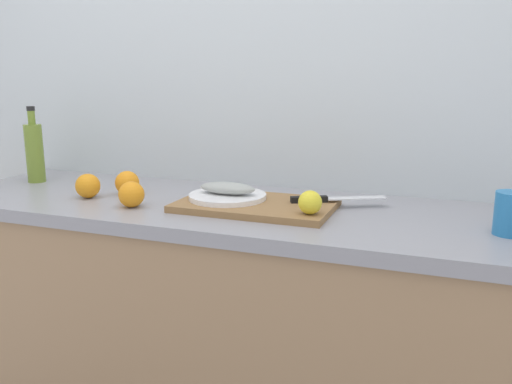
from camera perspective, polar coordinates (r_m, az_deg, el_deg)
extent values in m
cube|color=silver|center=(1.86, 1.33, 11.45)|extent=(3.20, 0.05, 2.50)
cube|color=#9E7A56|center=(1.77, -2.42, -16.25)|extent=(2.00, 0.58, 0.86)
cube|color=gray|center=(1.61, -2.57, -2.04)|extent=(2.00, 0.60, 0.04)
cube|color=olive|center=(1.55, 0.00, -1.45)|extent=(0.46, 0.29, 0.02)
cylinder|color=white|center=(1.59, -3.15, -0.47)|extent=(0.24, 0.24, 0.01)
ellipsoid|color=#999E99|center=(1.58, -3.16, 0.43)|extent=(0.18, 0.08, 0.04)
cube|color=silver|center=(1.58, 10.97, -0.66)|extent=(0.18, 0.11, 0.00)
cube|color=black|center=(1.55, 5.85, -0.81)|extent=(0.11, 0.07, 0.02)
sphere|color=yellow|center=(1.41, 5.97, -1.14)|extent=(0.07, 0.07, 0.07)
cylinder|color=olive|center=(2.10, -23.16, 3.92)|extent=(0.06, 0.06, 0.21)
cylinder|color=olive|center=(2.09, -23.47, 7.52)|extent=(0.03, 0.03, 0.05)
cylinder|color=black|center=(2.08, -23.54, 8.42)|extent=(0.03, 0.03, 0.02)
cylinder|color=#2672B2|center=(1.43, 26.24, -2.15)|extent=(0.08, 0.08, 0.11)
sphere|color=orange|center=(1.77, -18.00, 0.65)|extent=(0.08, 0.08, 0.08)
sphere|color=orange|center=(1.78, -13.89, 1.01)|extent=(0.08, 0.08, 0.08)
sphere|color=orange|center=(1.60, -13.54, -0.26)|extent=(0.08, 0.08, 0.08)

